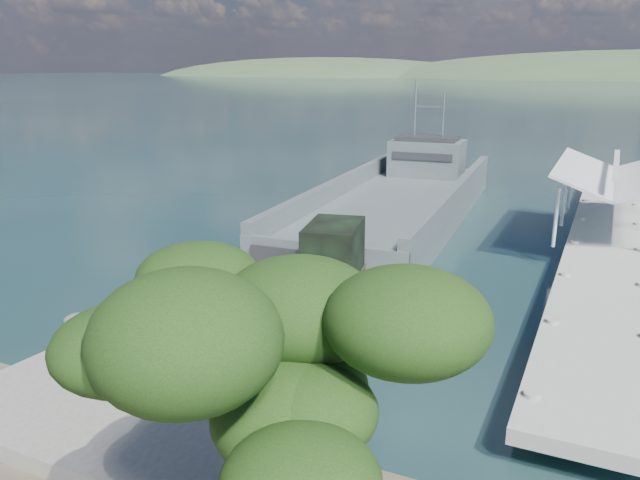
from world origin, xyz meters
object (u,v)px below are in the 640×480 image
(pier, at_px, (608,229))
(landing_craft, at_px, (396,210))
(soldier, at_px, (198,304))
(overhang_tree, at_px, (247,346))
(military_truck, at_px, (327,273))

(pier, distance_m, landing_craft, 13.85)
(soldier, distance_m, overhang_tree, 14.19)
(pier, distance_m, soldier, 24.07)
(soldier, bearing_deg, landing_craft, 70.65)
(overhang_tree, bearing_deg, military_truck, 108.75)
(landing_craft, xyz_separation_m, military_truck, (3.07, -18.34, 1.42))
(pier, bearing_deg, military_truck, -123.74)
(landing_craft, relative_size, soldier, 20.33)
(pier, bearing_deg, soldier, -127.53)
(landing_craft, height_order, military_truck, landing_craft)
(pier, xyz_separation_m, landing_craft, (-13.58, 2.61, -0.76))
(pier, xyz_separation_m, overhang_tree, (-5.88, -29.36, 4.09))
(landing_craft, distance_m, soldier, 21.73)
(landing_craft, bearing_deg, soldier, -96.63)
(pier, relative_size, overhang_tree, 5.63)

